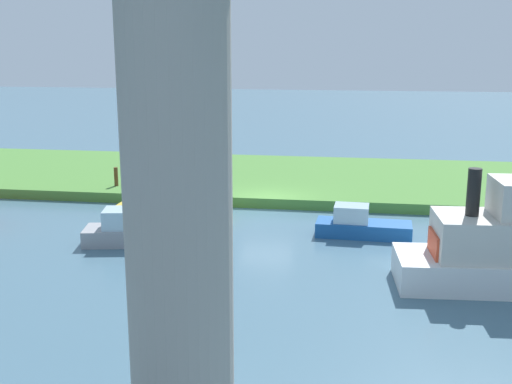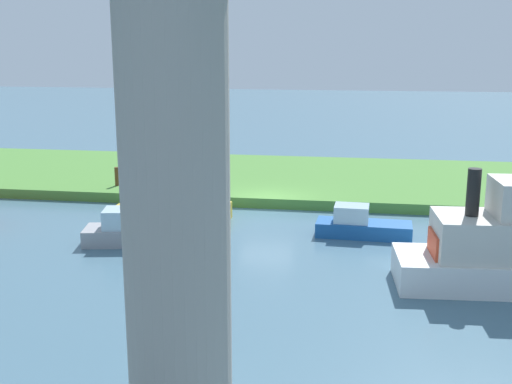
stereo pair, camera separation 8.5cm
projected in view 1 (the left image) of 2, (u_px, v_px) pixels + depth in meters
name	position (u px, v px, depth m)	size (l,w,h in m)	color
ground_plane	(266.00, 209.00, 30.66)	(160.00, 160.00, 0.00)	#476B7F
grassy_bank	(281.00, 178.00, 36.37)	(80.00, 12.00, 0.50)	#4C8438
bridge_pylon	(177.00, 169.00, 12.25)	(2.13, 2.13, 10.83)	#9E998E
person_on_bank	(168.00, 170.00, 33.85)	(0.51, 0.51, 1.39)	#2D334C
mooring_post	(116.00, 177.00, 33.23)	(0.20, 0.20, 0.97)	brown
skiff_small	(135.00, 231.00, 25.29)	(4.43, 2.26, 1.41)	#99999E
motorboat_white	(171.00, 207.00, 28.65)	(4.95, 1.87, 1.64)	gold
houseboat_blue	(361.00, 225.00, 26.26)	(3.93, 1.54, 1.29)	#195199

